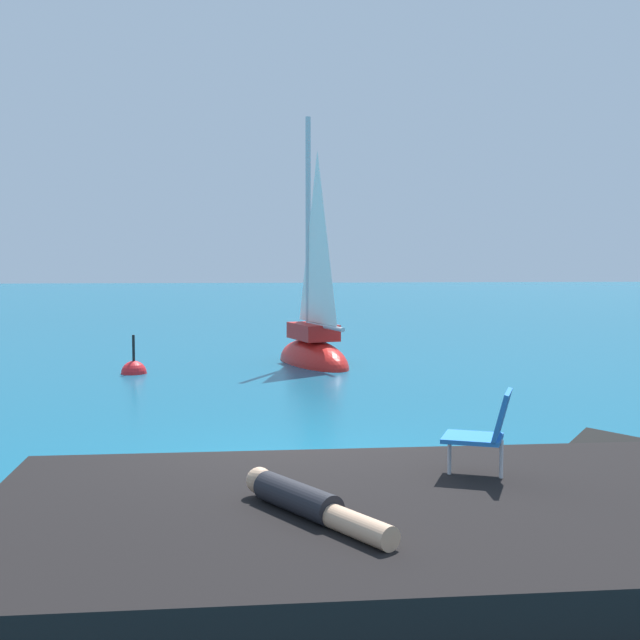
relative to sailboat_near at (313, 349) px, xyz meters
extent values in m
plane|color=#0F5675|center=(-1.21, -10.21, -0.35)|extent=(160.00, 160.00, 0.00)
cube|color=black|center=(-0.17, -13.17, -0.09)|extent=(7.58, 3.89, 0.52)
cube|color=black|center=(-3.52, -11.18, -0.35)|extent=(0.97, 1.05, 0.52)
cube|color=black|center=(2.34, -10.84, -0.35)|extent=(1.57, 1.65, 0.91)
ellipsoid|color=red|center=(-0.01, 0.02, -0.35)|extent=(2.05, 3.59, 1.17)
cube|color=red|center=(-0.01, 0.02, 0.42)|extent=(1.19, 1.65, 0.38)
cylinder|color=#B7B7BC|center=(-0.09, 0.32, 2.89)|extent=(0.13, 0.13, 5.31)
cylinder|color=#B2B2B7|center=(0.20, -0.70, 0.60)|extent=(0.68, 2.07, 0.10)
pyramid|color=white|center=(0.07, -0.25, 2.67)|extent=(0.53, 1.65, 4.03)
cylinder|color=black|center=(-1.41, -13.40, 0.29)|extent=(0.67, 0.90, 0.24)
cylinder|color=tan|center=(-1.03, -14.04, 0.26)|extent=(0.51, 0.69, 0.18)
sphere|color=tan|center=(-1.69, -12.92, 0.31)|extent=(0.22, 0.22, 0.22)
cube|color=blue|center=(0.26, -12.45, 0.52)|extent=(0.67, 0.65, 0.04)
cube|color=blue|center=(0.50, -12.55, 0.74)|extent=(0.33, 0.50, 0.45)
cylinder|color=silver|center=(0.07, -12.37, 0.34)|extent=(0.04, 0.04, 0.35)
cylinder|color=silver|center=(0.50, -12.55, 0.34)|extent=(0.04, 0.04, 0.35)
sphere|color=red|center=(-4.08, -1.31, -0.35)|extent=(0.56, 0.56, 0.56)
cylinder|color=black|center=(-4.08, -1.31, 0.20)|extent=(0.06, 0.06, 0.60)
camera|label=1|loc=(-1.90, -19.75, 2.14)|focal=46.84mm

